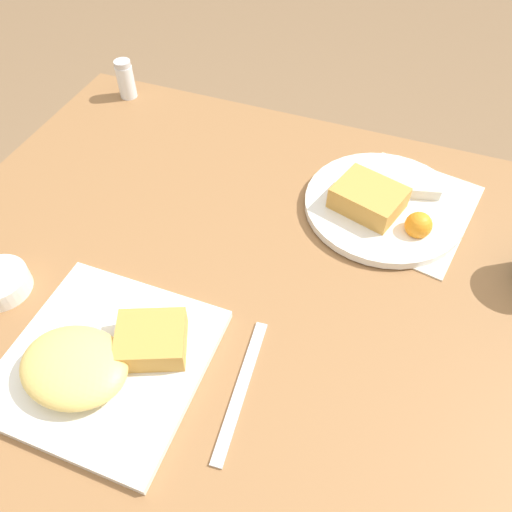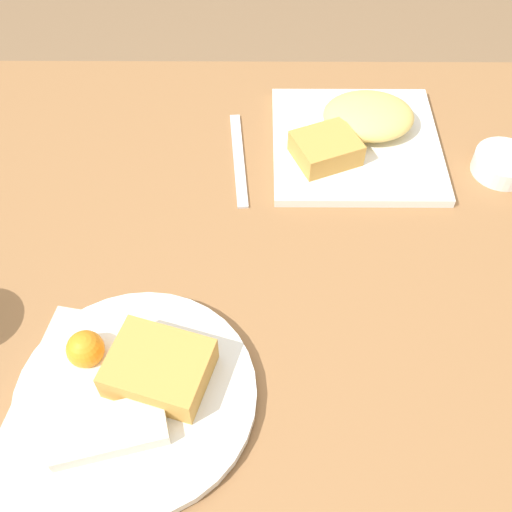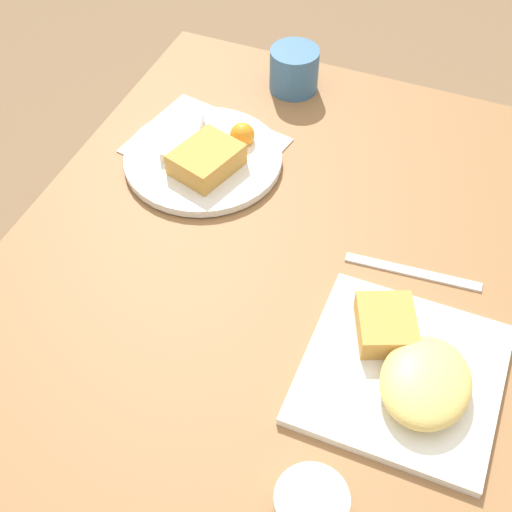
% 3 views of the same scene
% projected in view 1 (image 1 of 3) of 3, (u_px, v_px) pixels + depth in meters
% --- Properties ---
extents(ground_plane, '(8.00, 8.00, 0.00)m').
position_uv_depth(ground_plane, '(250.00, 450.00, 1.37)').
color(ground_plane, '#846647').
extents(dining_table, '(1.07, 0.88, 0.78)m').
position_uv_depth(dining_table, '(246.00, 307.00, 0.84)').
color(dining_table, olive).
rests_on(dining_table, ground_plane).
extents(menu_card, '(0.24, 0.28, 0.00)m').
position_uv_depth(menu_card, '(409.00, 209.00, 0.87)').
color(menu_card, beige).
rests_on(menu_card, dining_table).
extents(plate_square_near, '(0.26, 0.26, 0.06)m').
position_uv_depth(plate_square_near, '(100.00, 360.00, 0.66)').
color(plate_square_near, white).
rests_on(plate_square_near, dining_table).
extents(plate_oval_far, '(0.27, 0.27, 0.05)m').
position_uv_depth(plate_oval_far, '(384.00, 203.00, 0.85)').
color(plate_oval_far, white).
rests_on(plate_oval_far, menu_card).
extents(salt_shaker, '(0.04, 0.04, 0.08)m').
position_uv_depth(salt_shaker, '(126.00, 81.00, 1.07)').
color(salt_shaker, white).
rests_on(salt_shaker, dining_table).
extents(butter_knife, '(0.03, 0.21, 0.00)m').
position_uv_depth(butter_knife, '(241.00, 389.00, 0.65)').
color(butter_knife, silver).
rests_on(butter_knife, dining_table).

